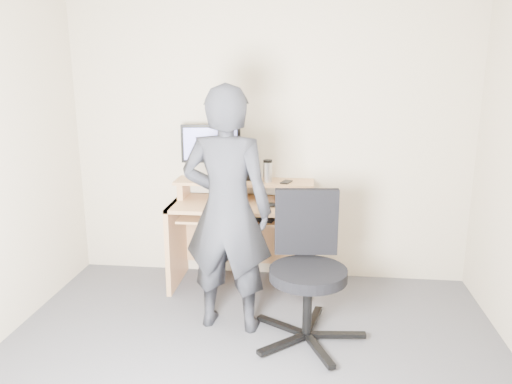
% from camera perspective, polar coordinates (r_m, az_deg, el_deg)
% --- Properties ---
extents(back_wall, '(3.50, 0.02, 2.50)m').
position_cam_1_polar(back_wall, '(4.38, 1.50, 6.04)').
color(back_wall, beige).
rests_on(back_wall, ground).
extents(desk, '(1.20, 0.60, 0.91)m').
position_cam_1_polar(desk, '(4.34, -1.44, -3.55)').
color(desk, tan).
rests_on(desk, ground).
extents(monitor, '(0.51, 0.14, 0.48)m').
position_cam_1_polar(monitor, '(4.29, -5.17, 5.11)').
color(monitor, black).
rests_on(monitor, desk).
extents(external_drive, '(0.10, 0.14, 0.20)m').
position_cam_1_polar(external_drive, '(4.34, -1.10, 2.75)').
color(external_drive, black).
rests_on(external_drive, desk).
extents(travel_mug, '(0.09, 0.09, 0.17)m').
position_cam_1_polar(travel_mug, '(4.25, 1.35, 2.29)').
color(travel_mug, '#AEADB2').
rests_on(travel_mug, desk).
extents(smartphone, '(0.10, 0.14, 0.01)m').
position_cam_1_polar(smartphone, '(4.25, 3.49, 1.16)').
color(smartphone, black).
rests_on(smartphone, desk).
extents(charger, '(0.06, 0.05, 0.03)m').
position_cam_1_polar(charger, '(4.29, -5.01, 1.43)').
color(charger, black).
rests_on(charger, desk).
extents(headphones, '(0.17, 0.17, 0.06)m').
position_cam_1_polar(headphones, '(4.39, -3.82, 1.61)').
color(headphones, silver).
rests_on(headphones, desk).
extents(keyboard, '(0.49, 0.28, 0.03)m').
position_cam_1_polar(keyboard, '(4.14, -0.85, -2.73)').
color(keyboard, black).
rests_on(keyboard, desk).
extents(mouse, '(0.11, 0.08, 0.04)m').
position_cam_1_polar(mouse, '(4.08, 1.80, -1.47)').
color(mouse, black).
rests_on(mouse, desk).
extents(office_chair, '(0.79, 0.80, 1.01)m').
position_cam_1_polar(office_chair, '(3.50, 5.89, -8.00)').
color(office_chair, black).
rests_on(office_chair, ground).
extents(person, '(0.69, 0.49, 1.77)m').
position_cam_1_polar(person, '(3.51, -3.32, -2.16)').
color(person, black).
rests_on(person, ground).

